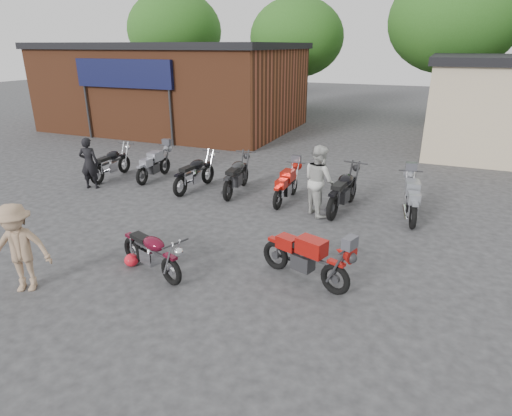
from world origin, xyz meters
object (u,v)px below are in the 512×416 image
at_px(person_tan, 19,248).
at_px(row_bike_3, 237,174).
at_px(vintage_motorcycle, 151,250).
at_px(sportbike, 306,255).
at_px(person_dark, 89,163).
at_px(row_bike_4, 286,184).
at_px(helmet, 131,260).
at_px(row_bike_1, 154,163).
at_px(row_bike_2, 195,171).
at_px(row_bike_5, 344,188).
at_px(row_bike_0, 111,162).
at_px(row_bike_6, 412,197).
at_px(person_light, 319,180).

bearing_deg(person_tan, row_bike_3, 51.47).
bearing_deg(vintage_motorcycle, sportbike, 37.09).
height_order(person_dark, row_bike_4, person_dark).
distance_m(helmet, row_bike_3, 5.00).
bearing_deg(person_dark, row_bike_1, -146.54).
distance_m(row_bike_1, row_bike_3, 3.11).
distance_m(helmet, row_bike_2, 4.95).
xyz_separation_m(person_dark, row_bike_3, (4.33, 1.35, -0.20)).
relative_size(vintage_motorcycle, row_bike_2, 0.89).
relative_size(row_bike_2, row_bike_5, 0.93).
height_order(person_tan, row_bike_0, person_tan).
distance_m(person_tan, row_bike_6, 8.84).
distance_m(row_bike_0, row_bike_1, 1.44).
distance_m(person_dark, row_bike_3, 4.54).
bearing_deg(row_bike_3, vintage_motorcycle, -179.89).
xyz_separation_m(person_dark, person_light, (7.03, 0.59, 0.12)).
bearing_deg(sportbike, person_tan, -134.80).
bearing_deg(row_bike_4, row_bike_3, 84.19).
relative_size(helmet, person_light, 0.15).
bearing_deg(person_dark, row_bike_6, 169.50).
height_order(person_light, row_bike_6, person_light).
relative_size(row_bike_2, row_bike_3, 0.97).
distance_m(row_bike_3, row_bike_5, 3.25).
relative_size(helmet, row_bike_2, 0.14).
relative_size(row_bike_0, row_bike_6, 0.99).
relative_size(person_dark, row_bike_0, 0.82).
relative_size(person_tan, row_bike_2, 0.83).
bearing_deg(row_bike_0, row_bike_5, -93.16).
xyz_separation_m(sportbike, helmet, (-3.39, -0.77, -0.42)).
bearing_deg(row_bike_4, vintage_motorcycle, 168.16).
xyz_separation_m(sportbike, person_light, (-0.69, 3.45, 0.37)).
relative_size(sportbike, row_bike_0, 0.97).
bearing_deg(row_bike_4, person_dark, 101.40).
height_order(row_bike_3, row_bike_6, row_bike_3).
xyz_separation_m(person_dark, person_tan, (3.13, -5.09, 0.03)).
bearing_deg(row_bike_6, row_bike_3, 80.10).
bearing_deg(person_dark, vintage_motorcycle, 124.69).
height_order(row_bike_1, row_bike_3, row_bike_3).
bearing_deg(row_bike_1, row_bike_0, 105.86).
relative_size(vintage_motorcycle, person_light, 0.96).
bearing_deg(row_bike_4, row_bike_1, 85.58).
distance_m(row_bike_2, row_bike_4, 2.92).
xyz_separation_m(helmet, row_bike_0, (-4.46, 4.74, 0.43)).
height_order(person_light, row_bike_5, person_light).
height_order(row_bike_2, row_bike_6, row_bike_2).
xyz_separation_m(row_bike_0, row_bike_1, (1.36, 0.45, -0.02)).
xyz_separation_m(person_light, row_bike_1, (-5.79, 0.97, -0.38)).
bearing_deg(person_dark, row_bike_5, 170.16).
bearing_deg(row_bike_4, row_bike_6, -88.48).
bearing_deg(person_dark, sportbike, 141.51).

